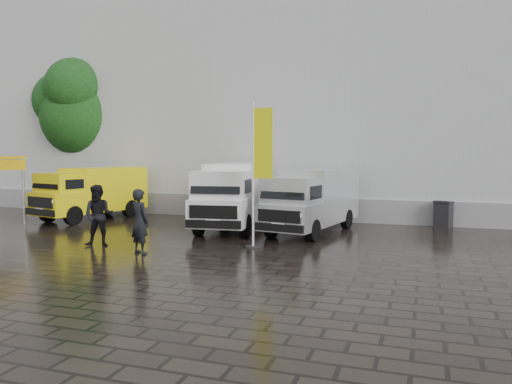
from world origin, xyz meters
TOP-DOWN VIEW (x-y plane):
  - ground at (0.00, 0.00)m, footprint 120.00×120.00m
  - exhibition_hall at (2.00, 16.00)m, footprint 44.00×16.00m
  - hall_plinth at (2.00, 7.95)m, footprint 44.00×0.15m
  - van_yellow at (-8.23, 5.14)m, footprint 3.09×5.26m
  - van_white at (-1.26, 4.70)m, footprint 2.66×6.03m
  - van_silver at (1.80, 4.70)m, footprint 2.75×5.60m
  - flagpole at (0.87, 1.26)m, footprint 0.88×0.50m
  - tree at (-11.68, 9.25)m, footprint 4.47×4.47m
  - wheelie_bin at (6.45, 7.58)m, footprint 0.82×0.82m
  - person_front at (-2.11, -0.73)m, footprint 0.81×0.67m
  - person_tent at (-3.99, -0.11)m, footprint 1.14×1.01m

SIDE VIEW (x-z plane):
  - ground at x=0.00m, z-range 0.00..0.00m
  - hall_plinth at x=2.00m, z-range 0.00..1.00m
  - wheelie_bin at x=6.45m, z-range 0.00..1.06m
  - person_front at x=-2.11m, z-range 0.00..1.90m
  - person_tent at x=-3.99m, z-range 0.00..1.94m
  - van_yellow at x=-8.23m, z-range 0.00..2.28m
  - van_silver at x=1.80m, z-range 0.00..2.32m
  - van_white at x=-1.26m, z-range 0.00..2.53m
  - flagpole at x=0.87m, z-range 0.23..4.72m
  - tree at x=-11.68m, z-range 1.14..9.17m
  - exhibition_hall at x=2.00m, z-range 0.00..12.00m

